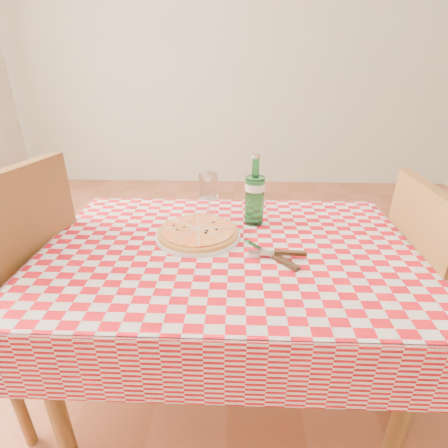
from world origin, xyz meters
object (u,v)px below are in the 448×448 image
at_px(chair_far, 13,282).
at_px(chair_near, 434,292).
at_px(dining_table, 229,271).
at_px(wine_glass, 209,196).
at_px(water_bottle, 255,190).
at_px(pizza_plate, 198,232).

bearing_deg(chair_far, chair_near, -164.17).
xyz_separation_m(dining_table, wine_glass, (-0.09, 0.24, 0.19)).
distance_m(chair_far, water_bottle, 0.98).
bearing_deg(water_bottle, chair_far, -166.71).
height_order(dining_table, wine_glass, wine_glass).
bearing_deg(dining_table, wine_glass, 109.96).
height_order(dining_table, water_bottle, water_bottle).
relative_size(chair_far, water_bottle, 3.75).
bearing_deg(dining_table, water_bottle, 65.23).
xyz_separation_m(dining_table, chair_far, (-0.81, -0.01, -0.06)).
xyz_separation_m(chair_far, wine_glass, (0.72, 0.26, 0.26)).
relative_size(chair_far, wine_glass, 5.51).
distance_m(chair_far, pizza_plate, 0.72).
height_order(dining_table, chair_far, chair_far).
bearing_deg(chair_near, wine_glass, 167.63).
bearing_deg(pizza_plate, chair_far, -172.97).
distance_m(pizza_plate, wine_glass, 0.19).
xyz_separation_m(chair_near, pizza_plate, (-0.90, 0.03, 0.22)).
distance_m(chair_near, water_bottle, 0.78).
distance_m(dining_table, water_bottle, 0.33).
xyz_separation_m(chair_far, pizza_plate, (0.70, 0.09, 0.18)).
distance_m(dining_table, chair_far, 0.82).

